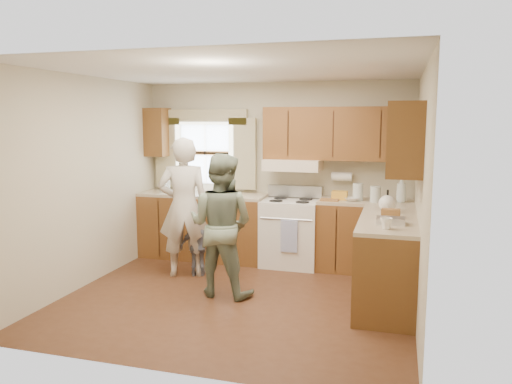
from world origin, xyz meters
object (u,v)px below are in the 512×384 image
(woman_left, at_px, (184,207))
(child, at_px, (198,246))
(stove, at_px, (291,231))
(woman_right, at_px, (221,225))

(woman_left, distance_m, child, 0.53)
(child, bearing_deg, stove, -161.79)
(woman_left, height_order, child, woman_left)
(stove, xyz_separation_m, woman_left, (-1.21, -0.83, 0.42))
(stove, distance_m, woman_right, 1.50)
(stove, distance_m, child, 1.31)
(woman_right, height_order, child, woman_right)
(woman_left, relative_size, woman_right, 1.10)
(woman_right, bearing_deg, woman_left, -32.02)
(woman_left, height_order, woman_right, woman_left)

